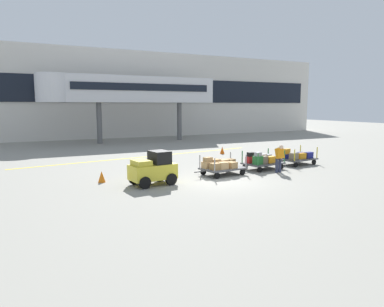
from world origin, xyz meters
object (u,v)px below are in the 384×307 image
(baggage_cart_middle, at_px, (261,161))
(baggage_handler, at_px, (279,157))
(baggage_cart_lead, at_px, (221,166))
(safety_cone_near, at_px, (102,177))
(safety_cone_far, at_px, (222,150))
(baggage_cart_tail, at_px, (297,157))
(baggage_tug, at_px, (153,169))

(baggage_cart_middle, height_order, baggage_handler, baggage_handler)
(baggage_cart_lead, xyz_separation_m, baggage_handler, (3.23, -0.85, 0.35))
(safety_cone_near, relative_size, safety_cone_far, 1.00)
(baggage_handler, distance_m, safety_cone_far, 8.03)
(safety_cone_near, height_order, safety_cone_far, same)
(baggage_cart_tail, distance_m, safety_cone_near, 12.08)
(baggage_cart_lead, bearing_deg, baggage_tug, -171.55)
(baggage_cart_middle, height_order, safety_cone_far, baggage_cart_middle)
(baggage_tug, bearing_deg, baggage_cart_tail, 7.66)
(baggage_cart_lead, height_order, safety_cone_near, baggage_cart_lead)
(baggage_cart_lead, bearing_deg, baggage_cart_middle, 7.14)
(baggage_tug, height_order, safety_cone_near, baggage_tug)
(baggage_cart_middle, xyz_separation_m, safety_cone_far, (1.40, 6.70, -0.24))
(baggage_cart_lead, height_order, baggage_cart_tail, same)
(baggage_tug, bearing_deg, baggage_cart_middle, 7.90)
(baggage_handler, distance_m, safety_cone_near, 9.52)
(baggage_cart_lead, xyz_separation_m, safety_cone_near, (-6.08, 1.02, -0.24))
(safety_cone_near, bearing_deg, baggage_cart_lead, -9.49)
(baggage_cart_middle, bearing_deg, baggage_cart_tail, 7.12)
(baggage_handler, relative_size, safety_cone_near, 2.84)
(baggage_tug, bearing_deg, safety_cone_near, 142.05)
(baggage_tug, bearing_deg, safety_cone_far, 42.44)
(baggage_cart_tail, height_order, safety_cone_far, baggage_cart_tail)
(baggage_handler, bearing_deg, baggage_cart_middle, 102.16)
(baggage_cart_lead, relative_size, baggage_cart_tail, 1.00)
(baggage_cart_tail, distance_m, safety_cone_far, 6.53)
(baggage_cart_tail, xyz_separation_m, baggage_handler, (-2.76, -1.60, 0.38))
(baggage_cart_middle, height_order, safety_cone_near, baggage_cart_middle)
(baggage_tug, relative_size, baggage_cart_lead, 0.73)
(safety_cone_far, bearing_deg, safety_cone_near, -149.92)
(baggage_handler, xyz_separation_m, safety_cone_near, (-9.32, 1.87, -0.59))
(baggage_tug, xyz_separation_m, baggage_cart_lead, (4.01, 0.60, -0.24))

